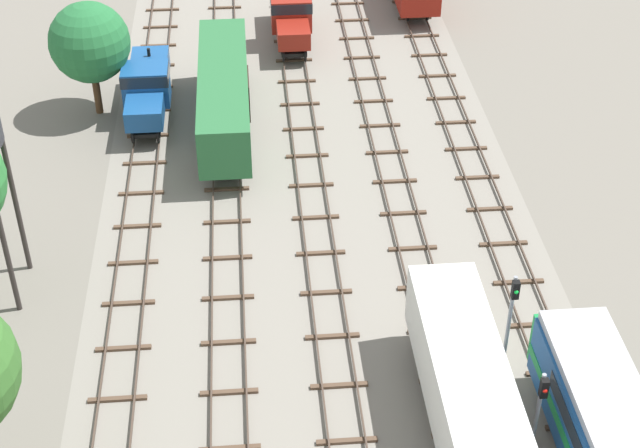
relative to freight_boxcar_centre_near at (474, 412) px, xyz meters
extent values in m
plane|color=slate|center=(-4.54, 34.59, -2.45)|extent=(480.00, 480.00, 0.00)
cube|color=gray|center=(-4.54, 34.59, -2.45)|extent=(22.15, 176.00, 0.01)
cube|color=#47382D|center=(-14.33, 35.59, -2.24)|extent=(0.07, 126.00, 0.15)
cube|color=#47382D|center=(-12.90, 35.59, -2.24)|extent=(0.07, 126.00, 0.15)
cube|color=brown|center=(-13.62, 4.09, -2.38)|extent=(2.40, 0.22, 0.14)
cube|color=brown|center=(-13.62, 7.09, -2.38)|extent=(2.40, 0.22, 0.14)
cube|color=brown|center=(-13.62, 10.09, -2.38)|extent=(2.40, 0.22, 0.14)
cube|color=brown|center=(-13.62, 13.09, -2.38)|extent=(2.40, 0.22, 0.14)
cube|color=brown|center=(-13.62, 16.09, -2.38)|extent=(2.40, 0.22, 0.14)
cube|color=brown|center=(-13.62, 19.09, -2.38)|extent=(2.40, 0.22, 0.14)
cube|color=brown|center=(-13.62, 22.09, -2.38)|extent=(2.40, 0.22, 0.14)
cube|color=brown|center=(-13.62, 25.09, -2.38)|extent=(2.40, 0.22, 0.14)
cube|color=brown|center=(-13.62, 28.09, -2.38)|extent=(2.40, 0.22, 0.14)
cube|color=brown|center=(-13.62, 31.09, -2.38)|extent=(2.40, 0.22, 0.14)
cube|color=brown|center=(-13.62, 34.09, -2.38)|extent=(2.40, 0.22, 0.14)
cube|color=brown|center=(-13.62, 37.09, -2.38)|extent=(2.40, 0.22, 0.14)
cube|color=brown|center=(-13.62, 40.09, -2.38)|extent=(2.40, 0.22, 0.14)
cube|color=brown|center=(-13.62, 43.09, -2.38)|extent=(2.40, 0.22, 0.14)
cube|color=#47382D|center=(-9.80, 35.59, -2.24)|extent=(0.07, 126.00, 0.15)
cube|color=#47382D|center=(-8.36, 35.59, -2.24)|extent=(0.07, 126.00, 0.15)
cube|color=brown|center=(-9.08, 4.09, -2.38)|extent=(2.40, 0.22, 0.14)
cube|color=brown|center=(-9.08, 7.09, -2.38)|extent=(2.40, 0.22, 0.14)
cube|color=brown|center=(-9.08, 10.09, -2.38)|extent=(2.40, 0.22, 0.14)
cube|color=brown|center=(-9.08, 13.09, -2.38)|extent=(2.40, 0.22, 0.14)
cube|color=brown|center=(-9.08, 16.09, -2.38)|extent=(2.40, 0.22, 0.14)
cube|color=brown|center=(-9.08, 19.09, -2.38)|extent=(2.40, 0.22, 0.14)
cube|color=brown|center=(-9.08, 22.09, -2.38)|extent=(2.40, 0.22, 0.14)
cube|color=brown|center=(-9.08, 25.09, -2.38)|extent=(2.40, 0.22, 0.14)
cube|color=brown|center=(-9.08, 28.09, -2.38)|extent=(2.40, 0.22, 0.14)
cube|color=brown|center=(-9.08, 31.09, -2.38)|extent=(2.40, 0.22, 0.14)
cube|color=brown|center=(-9.08, 34.09, -2.38)|extent=(2.40, 0.22, 0.14)
cube|color=brown|center=(-9.08, 37.09, -2.38)|extent=(2.40, 0.22, 0.14)
cube|color=brown|center=(-9.08, 40.09, -2.38)|extent=(2.40, 0.22, 0.14)
cube|color=brown|center=(-9.08, 43.09, -2.38)|extent=(2.40, 0.22, 0.14)
cube|color=#47382D|center=(-5.26, 35.59, -2.24)|extent=(0.07, 126.00, 0.15)
cube|color=#47382D|center=(-3.83, 35.59, -2.24)|extent=(0.07, 126.00, 0.15)
cube|color=brown|center=(-4.54, 1.09, -2.38)|extent=(2.40, 0.22, 0.14)
cube|color=brown|center=(-4.54, 4.09, -2.38)|extent=(2.40, 0.22, 0.14)
cube|color=brown|center=(-4.54, 7.09, -2.38)|extent=(2.40, 0.22, 0.14)
cube|color=brown|center=(-4.54, 10.09, -2.38)|extent=(2.40, 0.22, 0.14)
cube|color=brown|center=(-4.54, 13.09, -2.38)|extent=(2.40, 0.22, 0.14)
cube|color=brown|center=(-4.54, 16.09, -2.38)|extent=(2.40, 0.22, 0.14)
cube|color=brown|center=(-4.54, 19.09, -2.38)|extent=(2.40, 0.22, 0.14)
cube|color=brown|center=(-4.54, 22.09, -2.38)|extent=(2.40, 0.22, 0.14)
cube|color=brown|center=(-4.54, 25.09, -2.38)|extent=(2.40, 0.22, 0.14)
cube|color=brown|center=(-4.54, 28.09, -2.38)|extent=(2.40, 0.22, 0.14)
cube|color=brown|center=(-4.54, 31.09, -2.38)|extent=(2.40, 0.22, 0.14)
cube|color=brown|center=(-4.54, 34.09, -2.38)|extent=(2.40, 0.22, 0.14)
cube|color=brown|center=(-4.54, 37.09, -2.38)|extent=(2.40, 0.22, 0.14)
cube|color=brown|center=(-4.54, 40.09, -2.38)|extent=(2.40, 0.22, 0.14)
cube|color=brown|center=(-4.54, 43.09, -2.38)|extent=(2.40, 0.22, 0.14)
cube|color=#47382D|center=(-0.72, 35.59, -2.24)|extent=(0.07, 126.00, 0.15)
cube|color=#47382D|center=(0.71, 35.59, -2.24)|extent=(0.07, 126.00, 0.15)
cube|color=brown|center=(-0.01, 1.09, -2.38)|extent=(2.40, 0.22, 0.14)
cube|color=brown|center=(-0.01, 4.09, -2.38)|extent=(2.40, 0.22, 0.14)
cube|color=brown|center=(-0.01, 7.09, -2.38)|extent=(2.40, 0.22, 0.14)
cube|color=brown|center=(-0.01, 10.09, -2.38)|extent=(2.40, 0.22, 0.14)
cube|color=brown|center=(-0.01, 13.09, -2.38)|extent=(2.40, 0.22, 0.14)
cube|color=brown|center=(-0.01, 16.09, -2.38)|extent=(2.40, 0.22, 0.14)
cube|color=brown|center=(-0.01, 19.09, -2.38)|extent=(2.40, 0.22, 0.14)
cube|color=brown|center=(-0.01, 22.09, -2.38)|extent=(2.40, 0.22, 0.14)
cube|color=brown|center=(-0.01, 25.09, -2.38)|extent=(2.40, 0.22, 0.14)
cube|color=brown|center=(-0.01, 28.09, -2.38)|extent=(2.40, 0.22, 0.14)
cube|color=brown|center=(-0.01, 31.09, -2.38)|extent=(2.40, 0.22, 0.14)
cube|color=brown|center=(-0.01, 34.09, -2.38)|extent=(2.40, 0.22, 0.14)
cube|color=brown|center=(-0.01, 37.09, -2.38)|extent=(2.40, 0.22, 0.14)
cube|color=brown|center=(-0.01, 40.09, -2.38)|extent=(2.40, 0.22, 0.14)
cube|color=brown|center=(-0.01, 43.09, -2.38)|extent=(2.40, 0.22, 0.14)
cube|color=#47382D|center=(3.81, 35.59, -2.24)|extent=(0.07, 126.00, 0.15)
cube|color=#47382D|center=(5.25, 35.59, -2.24)|extent=(0.07, 126.00, 0.15)
cube|color=brown|center=(4.53, 1.09, -2.38)|extent=(2.40, 0.22, 0.14)
cube|color=brown|center=(4.53, 4.09, -2.38)|extent=(2.40, 0.22, 0.14)
cube|color=brown|center=(4.53, 7.09, -2.38)|extent=(2.40, 0.22, 0.14)
cube|color=brown|center=(4.53, 10.09, -2.38)|extent=(2.40, 0.22, 0.14)
cube|color=brown|center=(4.53, 13.09, -2.38)|extent=(2.40, 0.22, 0.14)
cube|color=brown|center=(4.53, 16.09, -2.38)|extent=(2.40, 0.22, 0.14)
cube|color=brown|center=(4.53, 19.09, -2.38)|extent=(2.40, 0.22, 0.14)
cube|color=brown|center=(4.53, 22.09, -2.38)|extent=(2.40, 0.22, 0.14)
cube|color=brown|center=(4.53, 25.09, -2.38)|extent=(2.40, 0.22, 0.14)
cube|color=brown|center=(4.53, 28.09, -2.38)|extent=(2.40, 0.22, 0.14)
cube|color=brown|center=(4.53, 31.09, -2.38)|extent=(2.40, 0.22, 0.14)
cube|color=brown|center=(4.53, 34.09, -2.38)|extent=(2.40, 0.22, 0.14)
cube|color=brown|center=(4.53, 37.09, -2.38)|extent=(2.40, 0.22, 0.14)
cube|color=brown|center=(4.53, 40.09, -2.38)|extent=(2.40, 0.22, 0.14)
cube|color=brown|center=(4.53, 43.09, -2.38)|extent=(2.40, 0.22, 0.14)
cube|color=#198C3F|center=(4.53, 3.78, -0.15)|extent=(2.67, 0.50, 2.34)
cylinder|color=black|center=(3.81, -0.37, -1.74)|extent=(0.13, 0.84, 0.84)
cylinder|color=black|center=(5.25, -0.37, -1.74)|extent=(0.13, 0.84, 0.84)
cylinder|color=black|center=(3.81, 1.43, -1.74)|extent=(0.13, 0.84, 0.84)
cylinder|color=black|center=(5.25, 1.43, -1.74)|extent=(0.13, 0.84, 0.84)
cube|color=black|center=(4.53, 0.53, -1.74)|extent=(1.68, 2.20, 0.24)
cube|color=white|center=(-0.01, 0.00, 0.04)|extent=(2.80, 14.00, 2.80)
cube|color=black|center=(1.42, 0.00, -0.10)|extent=(0.08, 2.80, 2.24)
cylinder|color=black|center=(-0.72, 3.86, -1.76)|extent=(0.13, 0.80, 0.80)
cylinder|color=black|center=(0.71, 3.86, -1.76)|extent=(0.13, 0.80, 0.80)
cylinder|color=black|center=(-0.72, 5.66, -1.76)|extent=(0.13, 0.80, 0.80)
cylinder|color=black|center=(0.71, 5.66, -1.76)|extent=(0.13, 0.80, 0.80)
cube|color=black|center=(-0.01, 4.76, -1.76)|extent=(1.68, 2.20, 0.24)
cube|color=#286638|center=(-9.08, 25.45, 0.04)|extent=(2.80, 14.00, 2.80)
cube|color=black|center=(-7.65, 25.45, -0.10)|extent=(0.08, 2.80, 2.24)
cylinder|color=black|center=(-9.80, 29.31, -1.76)|extent=(0.13, 0.80, 0.80)
cylinder|color=black|center=(-8.36, 29.31, -1.76)|extent=(0.13, 0.80, 0.80)
cylinder|color=black|center=(-9.80, 31.11, -1.76)|extent=(0.13, 0.80, 0.80)
cylinder|color=black|center=(-8.36, 31.11, -1.76)|extent=(0.13, 0.80, 0.80)
cube|color=black|center=(-9.08, 30.21, -1.76)|extent=(1.68, 2.20, 0.24)
cylinder|color=black|center=(-9.80, 19.79, -1.76)|extent=(0.13, 0.80, 0.80)
cylinder|color=black|center=(-8.36, 19.79, -1.76)|extent=(0.13, 0.80, 0.80)
cylinder|color=black|center=(-9.80, 21.59, -1.76)|extent=(0.13, 0.80, 0.80)
cylinder|color=black|center=(-8.36, 21.59, -1.76)|extent=(0.13, 0.80, 0.80)
cube|color=black|center=(-9.08, 20.69, -1.76)|extent=(1.68, 2.20, 0.24)
cube|color=#194C8C|center=(-13.62, 29.44, -0.61)|extent=(2.24, 5.04, 1.30)
cube|color=#194C8C|center=(-13.62, 24.94, -0.68)|extent=(2.13, 2.88, 1.17)
cube|color=#194C8C|center=(-13.62, 27.19, -0.16)|extent=(2.69, 2.16, 2.20)
cube|color=black|center=(-13.62, 27.19, 0.49)|extent=(2.74, 2.25, 0.70)
cylinder|color=black|center=(-13.62, 30.52, 0.29)|extent=(0.20, 0.20, 0.50)
cylinder|color=black|center=(-14.33, 29.44, -1.71)|extent=(0.14, 0.90, 0.90)
cylinder|color=black|center=(-12.90, 29.44, -1.71)|extent=(0.14, 0.90, 0.90)
cylinder|color=black|center=(-14.33, 31.24, -1.71)|extent=(0.14, 0.90, 0.90)
cylinder|color=black|center=(-12.90, 31.24, -1.71)|extent=(0.14, 0.90, 0.90)
cube|color=black|center=(-13.62, 30.34, -1.71)|extent=(1.68, 2.20, 0.24)
cylinder|color=black|center=(-14.33, 24.04, -1.71)|extent=(0.14, 0.90, 0.90)
cylinder|color=black|center=(-12.90, 24.04, -1.71)|extent=(0.14, 0.90, 0.90)
cylinder|color=black|center=(-14.33, 25.84, -1.71)|extent=(0.14, 0.90, 0.90)
cylinder|color=black|center=(-12.90, 25.84, -1.71)|extent=(0.14, 0.90, 0.90)
cube|color=black|center=(-13.62, 24.94, -1.71)|extent=(1.68, 2.20, 0.24)
cube|color=maroon|center=(-4.54, 39.01, -0.61)|extent=(2.24, 5.04, 1.30)
cube|color=maroon|center=(-4.54, 34.51, -0.68)|extent=(2.13, 2.88, 1.17)
cube|color=maroon|center=(-4.54, 36.76, -0.16)|extent=(2.69, 2.16, 2.20)
cube|color=black|center=(-4.54, 36.76, 0.49)|extent=(2.74, 2.25, 0.70)
cylinder|color=black|center=(-5.26, 39.01, -1.71)|extent=(0.14, 0.90, 0.90)
cylinder|color=black|center=(-3.83, 39.01, -1.71)|extent=(0.14, 0.90, 0.90)
cylinder|color=black|center=(-5.26, 40.81, -1.71)|extent=(0.14, 0.90, 0.90)
cylinder|color=black|center=(-3.83, 40.81, -1.71)|extent=(0.14, 0.90, 0.90)
cube|color=black|center=(-4.54, 39.91, -1.71)|extent=(1.68, 2.20, 0.24)
cylinder|color=black|center=(-5.26, 33.61, -1.71)|extent=(0.14, 0.90, 0.90)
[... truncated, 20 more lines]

